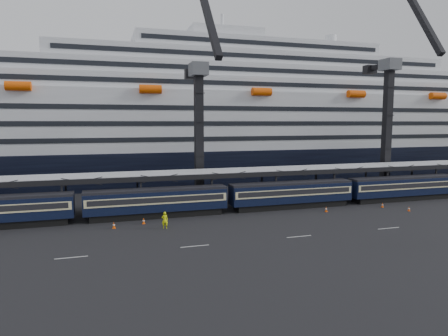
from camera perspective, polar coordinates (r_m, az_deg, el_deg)
The scene contains 12 objects.
ground at distance 56.95m, azimuth 21.44°, elevation -6.85°, with size 260.00×260.00×0.00m, color black.
train at distance 62.08m, azimuth 12.39°, elevation -3.39°, with size 133.05×3.00×4.05m.
canopy at distance 67.40m, azimuth 14.24°, elevation -0.04°, with size 130.00×6.25×5.53m.
cruise_ship at distance 95.37m, azimuth 3.75°, elevation 6.31°, with size 214.09×28.84×34.00m.
crane_dark_near at distance 63.57m, azimuth -3.53°, elevation 5.80°, with size 4.50×17.75×35.08m.
crane_dark_mid at distance 78.60m, azimuth 22.49°, elevation 6.51°, with size 4.50×18.24×39.64m.
worker at distance 48.99m, azimuth -8.46°, elevation -7.37°, with size 0.75×0.49×2.06m, color #EDFF0D.
traffic_cone_a at distance 50.43m, azimuth -15.46°, elevation -7.87°, with size 0.41×0.41×0.82m.
traffic_cone_b at distance 51.75m, azimuth -11.41°, elevation -7.42°, with size 0.39×0.39×0.78m.
traffic_cone_c at distance 59.18m, azimuth 14.39°, elevation -5.72°, with size 0.39×0.39×0.78m.
traffic_cone_d at distance 64.88m, azimuth 21.69°, elevation -4.94°, with size 0.35×0.35×0.70m.
traffic_cone_e at distance 63.73m, azimuth 24.91°, elevation -5.30°, with size 0.34×0.34×0.69m.
Camera 1 is at (-34.81, -43.22, 12.79)m, focal length 32.00 mm.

